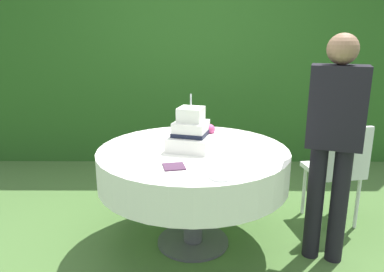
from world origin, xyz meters
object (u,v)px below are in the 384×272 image
object	(u,v)px
serving_plate_near	(255,146)
garden_chair	(338,165)
cake_table	(193,166)
serving_plate_far	(147,134)
standing_person	(334,136)
wedding_cake	(191,133)
serving_plate_left	(221,177)
napkin_stack	(174,167)

from	to	relation	value
serving_plate_near	garden_chair	world-z (taller)	garden_chair
cake_table	garden_chair	world-z (taller)	garden_chair
cake_table	serving_plate_far	bearing A→B (deg)	134.71
garden_chair	standing_person	world-z (taller)	standing_person
wedding_cake	serving_plate_near	bearing A→B (deg)	7.56
cake_table	garden_chair	xyz separation A→B (m)	(1.20, 0.29, -0.10)
serving_plate_near	standing_person	bearing A→B (deg)	-28.71
serving_plate_near	serving_plate_far	world-z (taller)	same
serving_plate_far	wedding_cake	bearing A→B (deg)	-45.71
serving_plate_near	serving_plate_left	distance (m)	0.70
napkin_stack	wedding_cake	bearing A→B (deg)	74.42
serving_plate_near	wedding_cake	bearing A→B (deg)	-172.44
wedding_cake	napkin_stack	bearing A→B (deg)	-105.58
serving_plate_left	standing_person	bearing A→B (deg)	25.33
napkin_stack	garden_chair	world-z (taller)	garden_chair
wedding_cake	napkin_stack	distance (m)	0.42
cake_table	serving_plate_left	distance (m)	0.60
serving_plate_left	garden_chair	world-z (taller)	garden_chair
napkin_stack	cake_table	bearing A→B (deg)	72.37
wedding_cake	serving_plate_far	world-z (taller)	wedding_cake
cake_table	serving_plate_far	xyz separation A→B (m)	(-0.38, 0.39, 0.14)
standing_person	wedding_cake	bearing A→B (deg)	168.31
serving_plate_left	garden_chair	bearing A→B (deg)	39.62
serving_plate_near	serving_plate_left	xyz separation A→B (m)	(-0.30, -0.63, 0.00)
serving_plate_far	napkin_stack	distance (m)	0.81
standing_person	serving_plate_left	bearing A→B (deg)	-154.67
wedding_cake	garden_chair	distance (m)	1.29
serving_plate_far	cake_table	bearing A→B (deg)	-45.29
wedding_cake	serving_plate_far	xyz separation A→B (m)	(-0.37, 0.38, -0.11)
serving_plate_left	garden_chair	xyz separation A→B (m)	(1.03, 0.85, -0.24)
cake_table	wedding_cake	bearing A→B (deg)	150.11
cake_table	standing_person	xyz separation A→B (m)	(0.95, -0.19, 0.29)
garden_chair	wedding_cake	bearing A→B (deg)	-166.76
wedding_cake	serving_plate_left	distance (m)	0.61
cake_table	serving_plate_near	world-z (taller)	serving_plate_near
cake_table	wedding_cake	world-z (taller)	wedding_cake
cake_table	napkin_stack	xyz separation A→B (m)	(-0.12, -0.38, 0.14)
serving_plate_near	standing_person	distance (m)	0.57
serving_plate_left	standing_person	size ratio (longest dim) A/B	0.09
serving_plate_near	serving_plate_far	distance (m)	0.91
napkin_stack	standing_person	distance (m)	1.10
napkin_stack	garden_chair	bearing A→B (deg)	27.01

